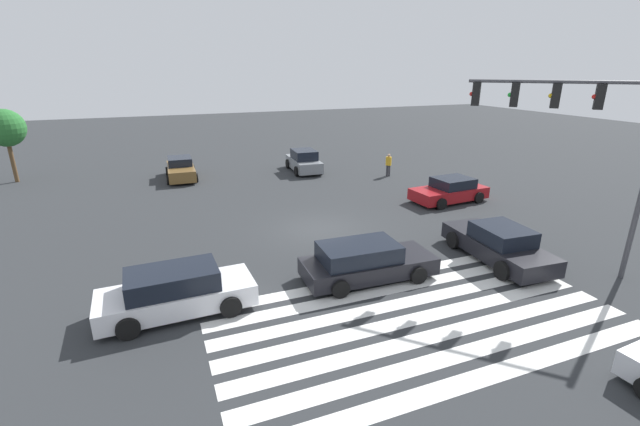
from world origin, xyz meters
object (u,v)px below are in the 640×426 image
Objects in this scene: traffic_signal_mast at (580,127)px; car_2 at (450,191)px; car_3 at (365,262)px; tree_corner_a at (5,128)px; car_1 at (181,169)px; car_4 at (498,244)px; pedestrian at (389,164)px; car_5 at (304,161)px; car_6 at (176,292)px.

car_2 is (1.61, 8.52, -4.73)m from traffic_signal_mast.
traffic_signal_mast reaches higher than car_2.
car_2 is 0.92× the size of car_3.
tree_corner_a is at bearing -0.22° from traffic_signal_mast.
car_1 is 0.87× the size of car_4.
traffic_signal_mast is at bearing 33.37° from car_1.
pedestrian is (3.02, 13.79, 0.21)m from car_4.
car_4 is 14.12m from pedestrian.
pedestrian is at bearing -121.63° from car_5.
car_6 is (-12.22, 0.65, 0.04)m from car_4.
car_6 is 22.95m from tree_corner_a.
car_1 is at bearing 33.68° from car_4.
pedestrian is 25.51m from tree_corner_a.
car_5 reaches higher than pedestrian.
car_1 is 17.91m from car_6.
car_1 is at bearing -43.10° from car_2.
car_1 is 0.89× the size of car_3.
tree_corner_a is at bearing -105.13° from car_1.
car_5 is 0.88× the size of tree_corner_a.
car_3 is at bearing 88.53° from car_4.
tree_corner_a is (-21.11, 21.61, 2.91)m from car_4.
car_5 is (8.64, -1.13, 0.09)m from car_1.
pedestrian reaches higher than car_2.
pedestrian is at bearing 72.54° from car_1.
pedestrian is (-0.21, 6.57, 0.24)m from car_2.
car_5 reaches higher than car_1.
car_4 is at bearing 6.37° from traffic_signal_mast.
car_3 is 1.15× the size of car_5.
tree_corner_a is (-10.42, 3.11, 2.92)m from car_1.
car_4 is 30.35m from tree_corner_a.
car_5 is at bearing -12.53° from tree_corner_a.
car_1 is 0.96× the size of car_2.
car_2 is (13.92, -11.28, -0.02)m from car_1.
car_5 is 19.73m from tree_corner_a.
car_1 is at bearing 83.29° from car_6.
traffic_signal_mast is at bearing -165.28° from car_5.
car_2 is at bearing 39.15° from car_3.
car_4 is (-3.23, -7.23, 0.03)m from car_2.
car_1 is 0.90× the size of tree_corner_a.
traffic_signal_mast is at bearing -45.22° from tree_corner_a.
car_2 is at bearing -148.92° from car_5.
tree_corner_a is at bearing -34.68° from car_2.
car_2 is at bearing -30.58° from tree_corner_a.
car_5 is 0.89× the size of car_6.
tree_corner_a reaches higher than car_5.
pedestrian is at bearing -17.95° from tree_corner_a.
traffic_signal_mast is 32.32m from tree_corner_a.
traffic_signal_mast is 1.58× the size of car_2.
tree_corner_a is (-15.44, 21.10, 2.91)m from car_3.
tree_corner_a reaches higher than car_6.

